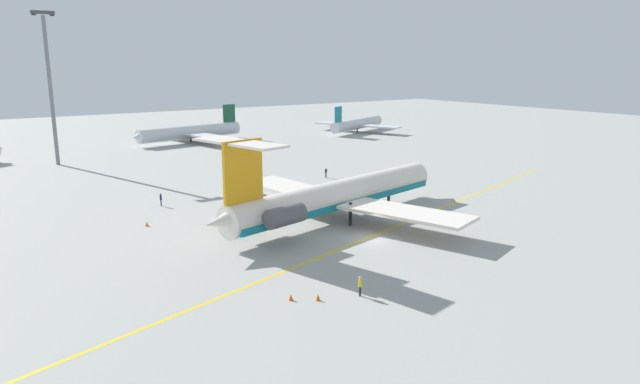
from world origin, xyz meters
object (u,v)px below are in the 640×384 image
(ground_crew_near_tail, at_px, (360,284))
(safety_cone_nose, at_px, (318,297))
(airliner_mid_left, at_px, (188,132))
(airliner_mid_right, at_px, (358,124))
(light_mast, at_px, (50,83))
(ground_crew_near_nose, at_px, (161,198))
(safety_cone_tail, at_px, (291,297))
(ground_crew_portside, at_px, (326,171))
(main_jetliner, at_px, (332,196))
(safety_cone_wingtip, at_px, (147,224))

(ground_crew_near_tail, relative_size, safety_cone_nose, 3.16)
(airliner_mid_left, relative_size, airliner_mid_right, 1.15)
(ground_crew_near_tail, bearing_deg, light_mast, -20.40)
(ground_crew_near_nose, bearing_deg, airliner_mid_right, 35.38)
(airliner_mid_left, distance_m, safety_cone_tail, 97.09)
(airliner_mid_left, bearing_deg, ground_crew_near_tail, 66.62)
(ground_crew_near_tail, relative_size, ground_crew_portside, 1.02)
(ground_crew_near_nose, bearing_deg, main_jetliner, -51.01)
(airliner_mid_left, xyz_separation_m, safety_cone_tail, (-27.83, -92.99, -2.22))
(airliner_mid_left, relative_size, ground_crew_near_nose, 16.08)
(ground_crew_portside, relative_size, safety_cone_nose, 3.09)
(ground_crew_portside, bearing_deg, airliner_mid_right, 143.46)
(airliner_mid_right, xyz_separation_m, safety_cone_nose, (-73.06, -88.28, -1.97))
(main_jetliner, xyz_separation_m, airliner_mid_right, (58.22, 69.42, -0.85))
(ground_crew_near_nose, xyz_separation_m, ground_crew_portside, (29.37, 3.25, -0.04))
(safety_cone_tail, bearing_deg, ground_crew_near_tail, -25.58)
(airliner_mid_right, distance_m, ground_crew_near_nose, 88.88)
(main_jetliner, bearing_deg, airliner_mid_left, 68.79)
(airliner_mid_left, height_order, safety_cone_tail, airliner_mid_left)
(main_jetliner, xyz_separation_m, safety_cone_tail, (-16.66, -17.58, -2.82))
(light_mast, bearing_deg, safety_cone_tail, -87.32)
(ground_crew_near_nose, bearing_deg, light_mast, 98.11)
(safety_cone_wingtip, bearing_deg, airliner_mid_right, 37.17)
(main_jetliner, xyz_separation_m, safety_cone_wingtip, (-19.56, 10.44, -2.82))
(ground_crew_portside, xyz_separation_m, safety_cone_wingtip, (-34.02, -11.72, -0.80))
(airliner_mid_right, xyz_separation_m, light_mast, (-78.54, -8.58, 12.91))
(airliner_mid_left, bearing_deg, safety_cone_nose, 64.51)
(airliner_mid_right, distance_m, safety_cone_nose, 114.61)
(safety_cone_wingtip, height_order, safety_cone_tail, same)
(airliner_mid_left, xyz_separation_m, safety_cone_nose, (-26.02, -94.28, -2.22))
(ground_crew_near_tail, bearing_deg, safety_cone_tail, 37.75)
(main_jetliner, xyz_separation_m, light_mast, (-20.33, 60.84, 12.06))
(safety_cone_wingtip, xyz_separation_m, light_mast, (-0.76, 50.40, 14.89))
(ground_crew_portside, xyz_separation_m, light_mast, (-34.78, 38.68, 14.08))
(ground_crew_portside, relative_size, safety_cone_tail, 3.09)
(light_mast, bearing_deg, ground_crew_near_nose, -82.64)
(safety_cone_nose, xyz_separation_m, safety_cone_tail, (-1.81, 1.29, 0.00))
(airliner_mid_left, distance_m, airliner_mid_right, 47.42)
(airliner_mid_right, distance_m, ground_crew_portside, 64.42)
(ground_crew_portside, bearing_deg, safety_cone_tail, -31.80)
(safety_cone_tail, bearing_deg, airliner_mid_left, 73.34)
(airliner_mid_right, relative_size, safety_cone_nose, 44.78)
(safety_cone_nose, bearing_deg, airliner_mid_right, 50.39)
(airliner_mid_left, height_order, light_mast, light_mast)
(airliner_mid_right, bearing_deg, ground_crew_near_tail, -151.17)
(airliner_mid_left, relative_size, ground_crew_portside, 16.66)
(ground_crew_near_nose, bearing_deg, ground_crew_portside, 7.05)
(main_jetliner, height_order, ground_crew_near_tail, main_jetliner)
(ground_crew_portside, relative_size, light_mast, 0.06)
(ground_crew_near_nose, distance_m, safety_cone_wingtip, 9.70)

